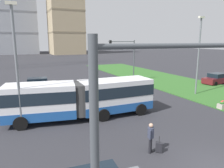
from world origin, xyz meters
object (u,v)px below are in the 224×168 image
Objects in this scene: flower_planter_2 at (224,105)px; streetlight_left at (16,63)px; car_maroon_sedan at (216,79)px; traffic_light_near_left at (151,139)px; streetlight_median at (199,53)px; car_silver_hatch at (38,84)px; articulated_bus at (83,98)px; rolling_suitcase at (159,147)px; pedestrian_crossing at (151,136)px; apartment_tower_westcentre at (11,3)px; traffic_light_far_right at (126,53)px; apartment_tower_centre at (65,12)px.

flower_planter_2 is 0.13× the size of streetlight_left.
car_maroon_sedan reaches higher than flower_planter_2.
traffic_light_near_left is 0.71× the size of streetlight_median.
car_silver_hatch is 4.13× the size of flower_planter_2.
articulated_bus is 7.62m from rolling_suitcase.
car_maroon_sedan is (21.86, 5.11, -0.90)m from articulated_bus.
streetlight_median is at bearing 34.88° from pedestrian_crossing.
pedestrian_crossing is 108.03m from apartment_tower_westcentre.
streetlight_median is (16.80, 14.60, 0.56)m from traffic_light_near_left.
car_silver_hatch is 19.33m from pedestrian_crossing.
traffic_light_near_left is (-24.34, -17.93, 3.55)m from car_maroon_sedan.
apartment_tower_centre reaches higher than traffic_light_far_right.
car_maroon_sedan is 4.16× the size of flower_planter_2.
traffic_light_far_right reaches higher than car_maroon_sedan.
car_maroon_sedan is 23.16m from rolling_suitcase.
apartment_tower_westcentre reaches higher than articulated_bus.
articulated_bus is at bearing 79.08° from traffic_light_near_left.
rolling_suitcase is 8.37m from traffic_light_near_left.
traffic_light_far_right reaches higher than pedestrian_crossing.
pedestrian_crossing is 1.58× the size of flower_planter_2.
car_maroon_sedan is 23.43m from pedestrian_crossing.
car_silver_hatch is 0.51× the size of streetlight_median.
car_silver_hatch is 0.99× the size of car_maroon_sedan.
apartment_tower_westcentre reaches higher than car_maroon_sedan.
apartment_tower_westcentre reaches higher than traffic_light_near_left.
articulated_bus is 12.93m from flower_planter_2.
streetlight_left is (-6.89, 6.62, 4.45)m from rolling_suitcase.
rolling_suitcase is 0.11× the size of streetlight_median.
apartment_tower_westcentre reaches higher than traffic_light_far_right.
traffic_light_near_left is (-2.47, -12.82, 2.65)m from articulated_bus.
pedestrian_crossing is (3.98, -18.91, 0.25)m from car_silver_hatch.
car_maroon_sedan is at bearing 32.00° from rolling_suitcase.
articulated_bus is 90.24m from apartment_tower_centre.
traffic_light_near_left is (-4.70, -5.66, 3.99)m from rolling_suitcase.
rolling_suitcase is at bearing -148.00° from car_maroon_sedan.
traffic_light_far_right is at bearing -96.31° from apartment_tower_centre.
traffic_light_far_right is (13.10, 25.00, 0.03)m from traffic_light_near_left.
car_maroon_sedan is 83.51m from apartment_tower_centre.
flower_planter_2 is at bearing -83.39° from traffic_light_far_right.
apartment_tower_westcentre is at bearing 93.23° from rolling_suitcase.
articulated_bus is 12.38× the size of rolling_suitcase.
flower_planter_2 is 0.03× the size of apartment_tower_centre.
car_maroon_sedan is at bearing 31.01° from pedestrian_crossing.
car_silver_hatch is 0.72× the size of traffic_light_near_left.
pedestrian_crossing is at bearing -75.66° from articulated_bus.
car_maroon_sedan is 0.12× the size of apartment_tower_centre.
apartment_tower_westcentre is 1.23× the size of apartment_tower_centre.
traffic_light_near_left is (-4.25, -5.86, 3.30)m from pedestrian_crossing.
articulated_bus is at bearing -102.29° from apartment_tower_centre.
streetlight_median is 0.23× the size of apartment_tower_centre.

